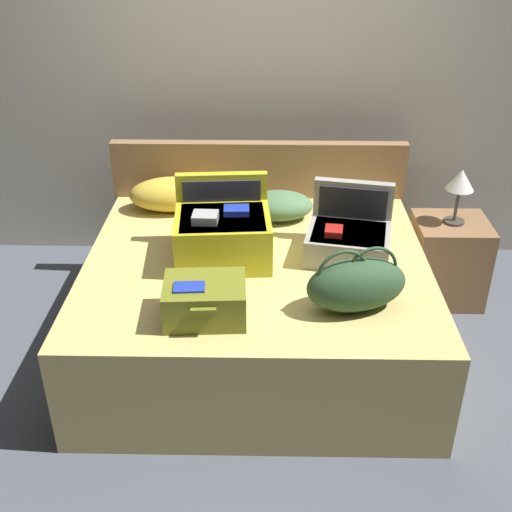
{
  "coord_description": "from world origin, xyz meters",
  "views": [
    {
      "loc": [
        0.05,
        -2.51,
        2.24
      ],
      "look_at": [
        0.0,
        0.28,
        0.67
      ],
      "focal_mm": 44.51,
      "sensor_mm": 36.0,
      "label": 1
    }
  ],
  "objects_px": {
    "pillow_center_head": "(278,206)",
    "nightstand": "(447,261)",
    "hard_case_small": "(205,300)",
    "pillow_near_headboard": "(172,194)",
    "duffel_bag": "(356,284)",
    "hard_case_medium": "(349,236)",
    "hard_case_large": "(223,232)",
    "table_lamp": "(460,183)",
    "bed": "(256,306)"
  },
  "relations": [
    {
      "from": "nightstand",
      "to": "hard_case_large",
      "type": "bearing_deg",
      "value": -159.27
    },
    {
      "from": "bed",
      "to": "table_lamp",
      "type": "xyz_separation_m",
      "value": [
        1.19,
        0.56,
        0.51
      ]
    },
    {
      "from": "hard_case_large",
      "to": "hard_case_medium",
      "type": "xyz_separation_m",
      "value": [
        0.67,
        0.05,
        -0.04
      ]
    },
    {
      "from": "bed",
      "to": "table_lamp",
      "type": "relative_size",
      "value": 5.33
    },
    {
      "from": "bed",
      "to": "nightstand",
      "type": "height_order",
      "value": "bed"
    },
    {
      "from": "hard_case_large",
      "to": "nightstand",
      "type": "relative_size",
      "value": 0.98
    },
    {
      "from": "duffel_bag",
      "to": "table_lamp",
      "type": "distance_m",
      "value": 1.23
    },
    {
      "from": "pillow_near_headboard",
      "to": "table_lamp",
      "type": "xyz_separation_m",
      "value": [
        1.72,
        -0.07,
        0.12
      ]
    },
    {
      "from": "hard_case_small",
      "to": "pillow_center_head",
      "type": "xyz_separation_m",
      "value": [
        0.34,
        1.04,
        -0.01
      ]
    },
    {
      "from": "hard_case_medium",
      "to": "table_lamp",
      "type": "xyz_separation_m",
      "value": [
        0.7,
        0.47,
        0.12
      ]
    },
    {
      "from": "hard_case_large",
      "to": "hard_case_medium",
      "type": "relative_size",
      "value": 1.05
    },
    {
      "from": "nightstand",
      "to": "table_lamp",
      "type": "xyz_separation_m",
      "value": [
        0.0,
        0.0,
        0.52
      ]
    },
    {
      "from": "hard_case_medium",
      "to": "pillow_near_headboard",
      "type": "bearing_deg",
      "value": 163.08
    },
    {
      "from": "pillow_near_headboard",
      "to": "pillow_center_head",
      "type": "relative_size",
      "value": 1.24
    },
    {
      "from": "bed",
      "to": "hard_case_medium",
      "type": "relative_size",
      "value": 3.64
    },
    {
      "from": "hard_case_small",
      "to": "pillow_near_headboard",
      "type": "relative_size",
      "value": 0.75
    },
    {
      "from": "duffel_bag",
      "to": "pillow_center_head",
      "type": "relative_size",
      "value": 1.24
    },
    {
      "from": "hard_case_small",
      "to": "pillow_center_head",
      "type": "height_order",
      "value": "hard_case_small"
    },
    {
      "from": "pillow_center_head",
      "to": "nightstand",
      "type": "height_order",
      "value": "pillow_center_head"
    },
    {
      "from": "bed",
      "to": "hard_case_medium",
      "type": "height_order",
      "value": "hard_case_medium"
    },
    {
      "from": "pillow_center_head",
      "to": "nightstand",
      "type": "xyz_separation_m",
      "value": [
        1.07,
        0.04,
        -0.39
      ]
    },
    {
      "from": "pillow_center_head",
      "to": "table_lamp",
      "type": "height_order",
      "value": "table_lamp"
    },
    {
      "from": "hard_case_medium",
      "to": "duffel_bag",
      "type": "relative_size",
      "value": 0.97
    },
    {
      "from": "duffel_bag",
      "to": "hard_case_medium",
      "type": "bearing_deg",
      "value": 87.38
    },
    {
      "from": "pillow_near_headboard",
      "to": "pillow_center_head",
      "type": "bearing_deg",
      "value": -9.69
    },
    {
      "from": "nightstand",
      "to": "table_lamp",
      "type": "distance_m",
      "value": 0.52
    },
    {
      "from": "hard_case_small",
      "to": "hard_case_large",
      "type": "bearing_deg",
      "value": 81.85
    },
    {
      "from": "hard_case_small",
      "to": "pillow_near_headboard",
      "type": "height_order",
      "value": "pillow_near_headboard"
    },
    {
      "from": "hard_case_large",
      "to": "pillow_center_head",
      "type": "relative_size",
      "value": 1.26
    },
    {
      "from": "bed",
      "to": "hard_case_medium",
      "type": "xyz_separation_m",
      "value": [
        0.49,
        0.09,
        0.39
      ]
    },
    {
      "from": "hard_case_large",
      "to": "hard_case_medium",
      "type": "distance_m",
      "value": 0.67
    },
    {
      "from": "hard_case_large",
      "to": "hard_case_small",
      "type": "xyz_separation_m",
      "value": [
        -0.05,
        -0.56,
        -0.06
      ]
    },
    {
      "from": "nightstand",
      "to": "hard_case_medium",
      "type": "bearing_deg",
      "value": -146.1
    },
    {
      "from": "pillow_center_head",
      "to": "table_lamp",
      "type": "xyz_separation_m",
      "value": [
        1.07,
        0.04,
        0.14
      ]
    },
    {
      "from": "bed",
      "to": "duffel_bag",
      "type": "bearing_deg",
      "value": -42.75
    },
    {
      "from": "hard_case_small",
      "to": "pillow_near_headboard",
      "type": "distance_m",
      "value": 1.19
    },
    {
      "from": "duffel_bag",
      "to": "table_lamp",
      "type": "bearing_deg",
      "value": 54.05
    },
    {
      "from": "bed",
      "to": "hard_case_small",
      "type": "height_order",
      "value": "hard_case_small"
    },
    {
      "from": "hard_case_medium",
      "to": "pillow_center_head",
      "type": "relative_size",
      "value": 1.2
    },
    {
      "from": "hard_case_medium",
      "to": "pillow_center_head",
      "type": "bearing_deg",
      "value": 141.92
    },
    {
      "from": "hard_case_large",
      "to": "nightstand",
      "type": "height_order",
      "value": "hard_case_large"
    },
    {
      "from": "bed",
      "to": "pillow_center_head",
      "type": "distance_m",
      "value": 0.65
    },
    {
      "from": "hard_case_small",
      "to": "table_lamp",
      "type": "height_order",
      "value": "table_lamp"
    },
    {
      "from": "pillow_center_head",
      "to": "nightstand",
      "type": "relative_size",
      "value": 0.78
    },
    {
      "from": "pillow_center_head",
      "to": "table_lamp",
      "type": "relative_size",
      "value": 1.22
    },
    {
      "from": "pillow_near_headboard",
      "to": "hard_case_small",
      "type": "bearing_deg",
      "value": -75.23
    },
    {
      "from": "nightstand",
      "to": "bed",
      "type": "bearing_deg",
      "value": -154.67
    },
    {
      "from": "hard_case_large",
      "to": "duffel_bag",
      "type": "distance_m",
      "value": 0.8
    },
    {
      "from": "table_lamp",
      "to": "pillow_center_head",
      "type": "bearing_deg",
      "value": -177.97
    },
    {
      "from": "pillow_near_headboard",
      "to": "nightstand",
      "type": "distance_m",
      "value": 1.77
    }
  ]
}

